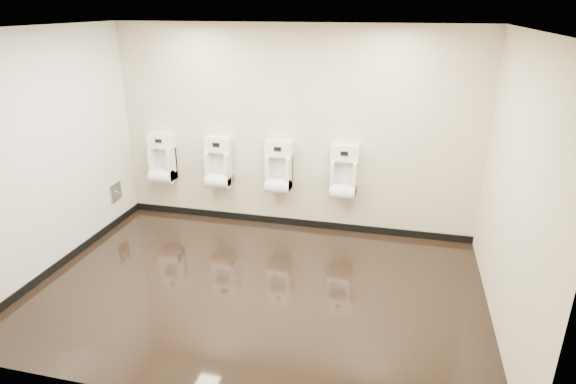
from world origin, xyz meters
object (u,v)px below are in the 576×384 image
(urinal_1, at_px, (219,166))
(urinal_2, at_px, (279,171))
(access_panel, at_px, (116,192))
(urinal_3, at_px, (344,176))
(urinal_0, at_px, (162,162))

(urinal_1, bearing_deg, urinal_2, 0.00)
(access_panel, bearing_deg, urinal_3, 7.48)
(urinal_1, distance_m, urinal_2, 0.88)
(urinal_0, height_order, urinal_3, same)
(access_panel, relative_size, urinal_1, 0.35)
(access_panel, height_order, urinal_2, urinal_2)
(urinal_3, bearing_deg, urinal_2, 180.00)
(access_panel, relative_size, urinal_2, 0.35)
(urinal_0, relative_size, urinal_1, 1.00)
(urinal_0, distance_m, urinal_2, 1.76)
(access_panel, distance_m, urinal_2, 2.38)
(access_panel, bearing_deg, urinal_1, 16.46)
(access_panel, relative_size, urinal_3, 0.35)
(urinal_0, height_order, urinal_2, same)
(urinal_2, distance_m, urinal_3, 0.90)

